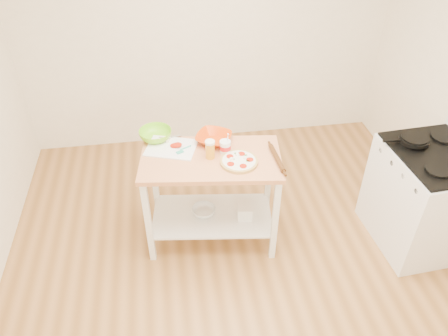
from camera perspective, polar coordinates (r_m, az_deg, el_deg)
name	(u,v)px	position (r m, az deg, el deg)	size (l,w,h in m)	color
room_shell	(248,150)	(2.82, 3.14, 2.34)	(4.04, 4.54, 2.74)	#AA743E
prep_island	(211,181)	(3.67, -1.66, -1.77)	(1.20, 0.76, 0.90)	tan
gas_stove	(424,198)	(4.15, 24.70, -3.53)	(0.76, 0.87, 1.11)	white
skillet	(413,140)	(3.91, 23.50, 3.42)	(0.39, 0.24, 0.03)	black
pizza	(239,161)	(3.44, 1.96, 0.91)	(0.30, 0.30, 0.05)	tan
cutting_board	(171,147)	(3.64, -6.90, 2.72)	(0.48, 0.41, 0.04)	white
spatula	(183,150)	(3.58, -5.37, 2.40)	(0.13, 0.11, 0.01)	teal
knife	(162,139)	(3.73, -8.12, 3.74)	(0.27, 0.09, 0.01)	silver
orange_bowl	(214,138)	(3.67, -1.35, 3.90)	(0.29, 0.29, 0.07)	#D44008
green_bowl	(155,135)	(3.75, -8.94, 4.31)	(0.27, 0.27, 0.09)	#78CD1A
beer_pint	(210,149)	(3.46, -1.83, 2.46)	(0.08, 0.08, 0.16)	orange
yogurt_tub	(225,147)	(3.53, 0.16, 2.77)	(0.09, 0.09, 0.20)	white
rolling_pin	(277,158)	(3.49, 6.92, 1.28)	(0.04, 0.04, 0.35)	#502D12
shelf_glass_bowl	(204,211)	(3.92, -2.65, -5.63)	(0.21, 0.21, 0.07)	silver
shelf_bin	(245,212)	(3.86, 2.73, -5.75)	(0.13, 0.13, 0.13)	white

